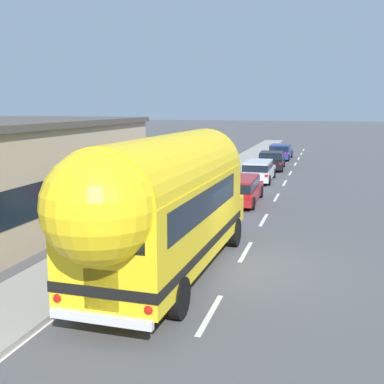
{
  "coord_description": "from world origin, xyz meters",
  "views": [
    {
      "loc": [
        2.5,
        -14.24,
        4.92
      ],
      "look_at": [
        -1.79,
        1.3,
        2.06
      ],
      "focal_mm": 45.63,
      "sensor_mm": 36.0,
      "label": 1
    }
  ],
  "objects_px": {
    "car_third": "(271,160)",
    "car_fourth": "(280,151)",
    "painted_bus": "(164,202)",
    "car_lead": "(239,188)",
    "car_second": "(259,170)"
  },
  "relations": [
    {
      "from": "painted_bus",
      "to": "car_lead",
      "type": "xyz_separation_m",
      "value": [
        0.06,
        11.65,
        -1.51
      ]
    },
    {
      "from": "painted_bus",
      "to": "car_second",
      "type": "height_order",
      "value": "painted_bus"
    },
    {
      "from": "painted_bus",
      "to": "car_third",
      "type": "bearing_deg",
      "value": 89.71
    },
    {
      "from": "car_lead",
      "to": "car_third",
      "type": "xyz_separation_m",
      "value": [
        0.07,
        14.14,
        -0.06
      ]
    },
    {
      "from": "car_third",
      "to": "car_fourth",
      "type": "xyz_separation_m",
      "value": [
        -0.02,
        7.59,
        0.0
      ]
    },
    {
      "from": "painted_bus",
      "to": "car_third",
      "type": "xyz_separation_m",
      "value": [
        0.13,
        25.79,
        -1.56
      ]
    },
    {
      "from": "car_lead",
      "to": "car_third",
      "type": "relative_size",
      "value": 1.0
    },
    {
      "from": "car_lead",
      "to": "painted_bus",
      "type": "bearing_deg",
      "value": -90.28
    },
    {
      "from": "painted_bus",
      "to": "car_second",
      "type": "xyz_separation_m",
      "value": [
        0.03,
        19.24,
        -1.52
      ]
    },
    {
      "from": "car_second",
      "to": "car_third",
      "type": "relative_size",
      "value": 1.0
    },
    {
      "from": "painted_bus",
      "to": "car_second",
      "type": "distance_m",
      "value": 19.3
    },
    {
      "from": "car_lead",
      "to": "car_second",
      "type": "bearing_deg",
      "value": 90.24
    },
    {
      "from": "painted_bus",
      "to": "car_lead",
      "type": "relative_size",
      "value": 2.27
    },
    {
      "from": "car_third",
      "to": "car_fourth",
      "type": "distance_m",
      "value": 7.59
    },
    {
      "from": "car_second",
      "to": "car_fourth",
      "type": "bearing_deg",
      "value": 89.66
    }
  ]
}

